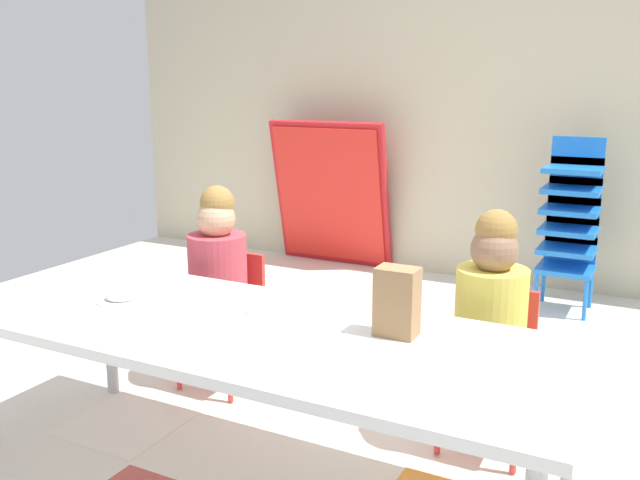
# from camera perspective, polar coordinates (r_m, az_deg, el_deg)

# --- Properties ---
(ground_plane) EXTENTS (6.14, 4.70, 0.02)m
(ground_plane) POSITION_cam_1_polar(r_m,az_deg,el_deg) (2.92, 4.41, -15.24)
(ground_plane) COLOR silver
(back_wall) EXTENTS (6.14, 0.10, 2.68)m
(back_wall) POSITION_cam_1_polar(r_m,az_deg,el_deg) (4.83, 15.92, 12.25)
(back_wall) COLOR beige
(back_wall) RESTS_ON ground_plane
(craft_table) EXTENTS (2.11, 0.79, 0.59)m
(craft_table) POSITION_cam_1_polar(r_m,az_deg,el_deg) (2.30, -5.57, -8.05)
(craft_table) COLOR white
(craft_table) RESTS_ON ground_plane
(seated_child_near_camera) EXTENTS (0.33, 0.33, 0.92)m
(seated_child_near_camera) POSITION_cam_1_polar(r_m,az_deg,el_deg) (3.10, -8.32, -2.33)
(seated_child_near_camera) COLOR red
(seated_child_near_camera) RESTS_ON ground_plane
(seated_child_middle_seat) EXTENTS (0.32, 0.31, 0.92)m
(seated_child_middle_seat) POSITION_cam_1_polar(r_m,az_deg,el_deg) (2.61, 13.93, -5.55)
(seated_child_middle_seat) COLOR red
(seated_child_middle_seat) RESTS_ON ground_plane
(kid_chair_blue_stack) EXTENTS (0.32, 0.30, 1.04)m
(kid_chair_blue_stack) POSITION_cam_1_polar(r_m,az_deg,el_deg) (4.38, 19.94, 1.87)
(kid_chair_blue_stack) COLOR blue
(kid_chair_blue_stack) RESTS_ON ground_plane
(folded_activity_table) EXTENTS (0.90, 0.29, 1.09)m
(folded_activity_table) POSITION_cam_1_polar(r_m,az_deg,el_deg) (5.13, 0.88, 3.77)
(folded_activity_table) COLOR red
(folded_activity_table) RESTS_ON ground_plane
(paper_bag_brown) EXTENTS (0.13, 0.09, 0.22)m
(paper_bag_brown) POSITION_cam_1_polar(r_m,az_deg,el_deg) (2.18, 6.36, -5.08)
(paper_bag_brown) COLOR #9E754C
(paper_bag_brown) RESTS_ON craft_table
(paper_plate_near_edge) EXTENTS (0.18, 0.18, 0.01)m
(paper_plate_near_edge) POSITION_cam_1_polar(r_m,az_deg,el_deg) (2.63, -16.00, -4.76)
(paper_plate_near_edge) COLOR white
(paper_plate_near_edge) RESTS_ON craft_table
(paper_plate_center_table) EXTENTS (0.18, 0.18, 0.01)m
(paper_plate_center_table) POSITION_cam_1_polar(r_m,az_deg,el_deg) (2.44, -4.26, -5.61)
(paper_plate_center_table) COLOR white
(paper_plate_center_table) RESTS_ON craft_table
(donut_powdered_on_plate) EXTENTS (0.11, 0.11, 0.03)m
(donut_powdered_on_plate) POSITION_cam_1_polar(r_m,az_deg,el_deg) (2.62, -16.03, -4.32)
(donut_powdered_on_plate) COLOR white
(donut_powdered_on_plate) RESTS_ON craft_table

